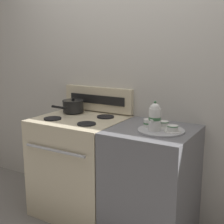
% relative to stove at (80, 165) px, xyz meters
% --- Properties ---
extents(ground_plane, '(6.00, 6.00, 0.00)m').
position_rel_stove_xyz_m(ground_plane, '(0.33, 0.00, -0.45)').
color(ground_plane, gray).
extents(wall_back, '(6.00, 0.05, 2.20)m').
position_rel_stove_xyz_m(wall_back, '(0.33, 0.36, 0.65)').
color(wall_back, beige).
rests_on(wall_back, ground).
extents(stove, '(0.76, 0.69, 0.91)m').
position_rel_stove_xyz_m(stove, '(0.00, 0.00, 0.00)').
color(stove, beige).
rests_on(stove, ground).
extents(control_panel, '(0.75, 0.05, 0.23)m').
position_rel_stove_xyz_m(control_panel, '(-0.00, 0.31, 0.58)').
color(control_panel, beige).
rests_on(control_panel, stove).
extents(side_counter, '(0.65, 0.66, 0.90)m').
position_rel_stove_xyz_m(side_counter, '(0.71, 0.00, -0.00)').
color(side_counter, slate).
rests_on(side_counter, ground).
extents(saucepan, '(0.21, 0.31, 0.14)m').
position_rel_stove_xyz_m(saucepan, '(-0.18, 0.15, 0.52)').
color(saucepan, black).
rests_on(saucepan, stove).
extents(serving_tray, '(0.36, 0.36, 0.01)m').
position_rel_stove_xyz_m(serving_tray, '(0.79, -0.03, 0.46)').
color(serving_tray, '#B2B2B7').
rests_on(serving_tray, side_counter).
extents(teapot, '(0.09, 0.15, 0.23)m').
position_rel_stove_xyz_m(teapot, '(0.76, -0.08, 0.57)').
color(teapot, white).
rests_on(teapot, serving_tray).
extents(teacup_left, '(0.13, 0.13, 0.05)m').
position_rel_stove_xyz_m(teacup_left, '(0.89, -0.04, 0.49)').
color(teacup_left, white).
rests_on(teacup_left, serving_tray).
extents(teacup_right, '(0.13, 0.13, 0.05)m').
position_rel_stove_xyz_m(teacup_right, '(0.78, 0.04, 0.49)').
color(teacup_right, white).
rests_on(teacup_right, serving_tray).
extents(creamer_jug, '(0.07, 0.07, 0.07)m').
position_rel_stove_xyz_m(creamer_jug, '(0.67, -0.02, 0.50)').
color(creamer_jug, white).
rests_on(creamer_jug, serving_tray).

